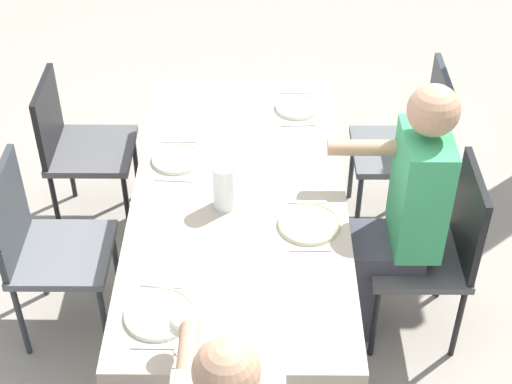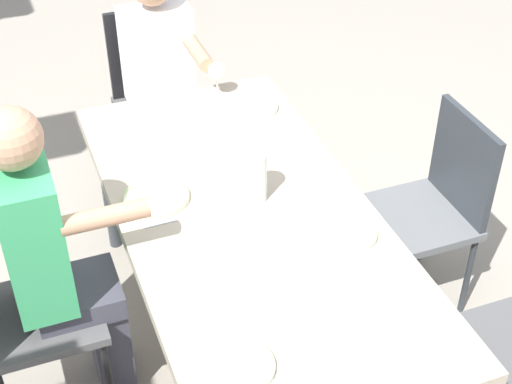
{
  "view_description": "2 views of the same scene",
  "coord_description": "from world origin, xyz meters",
  "px_view_note": "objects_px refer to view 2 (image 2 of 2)",
  "views": [
    {
      "loc": [
        2.67,
        0.09,
        2.93
      ],
      "look_at": [
        0.03,
        0.07,
        0.79
      ],
      "focal_mm": 55.23,
      "sensor_mm": 36.0,
      "label": 1
    },
    {
      "loc": [
        -2.1,
        0.76,
        2.57
      ],
      "look_at": [
        -0.04,
        -0.02,
        0.9
      ],
      "focal_mm": 53.66,
      "sensor_mm": 36.0,
      "label": 2
    }
  ],
  "objects_px": {
    "chair_mid_north": "(15,308)",
    "plate_1": "(346,233)",
    "chair_mid_south": "(434,201)",
    "water_pitcher": "(254,179)",
    "plate_3": "(250,107)",
    "diner_man_white": "(163,84)",
    "chair_head_east": "(155,91)",
    "plate_0": "(239,366)",
    "dining_table": "(248,227)",
    "diner_woman_green": "(55,256)",
    "wine_glass_3": "(217,72)",
    "plate_2": "(156,197)"
  },
  "relations": [
    {
      "from": "chair_head_east",
      "to": "chair_mid_north",
      "type": "bearing_deg",
      "value": 146.41
    },
    {
      "from": "plate_0",
      "to": "plate_1",
      "type": "height_order",
      "value": "same"
    },
    {
      "from": "water_pitcher",
      "to": "diner_man_white",
      "type": "bearing_deg",
      "value": 2.71
    },
    {
      "from": "chair_head_east",
      "to": "plate_2",
      "type": "distance_m",
      "value": 1.25
    },
    {
      "from": "chair_mid_north",
      "to": "chair_mid_south",
      "type": "relative_size",
      "value": 0.99
    },
    {
      "from": "diner_woman_green",
      "to": "wine_glass_3",
      "type": "relative_size",
      "value": 7.87
    },
    {
      "from": "dining_table",
      "to": "plate_1",
      "type": "height_order",
      "value": "plate_1"
    },
    {
      "from": "wine_glass_3",
      "to": "dining_table",
      "type": "bearing_deg",
      "value": 168.59
    },
    {
      "from": "diner_woman_green",
      "to": "plate_2",
      "type": "height_order",
      "value": "diner_woman_green"
    },
    {
      "from": "chair_mid_south",
      "to": "plate_2",
      "type": "xyz_separation_m",
      "value": [
        0.14,
        1.18,
        0.24
      ]
    },
    {
      "from": "plate_1",
      "to": "water_pitcher",
      "type": "bearing_deg",
      "value": 36.22
    },
    {
      "from": "dining_table",
      "to": "plate_0",
      "type": "height_order",
      "value": "plate_0"
    },
    {
      "from": "chair_mid_north",
      "to": "water_pitcher",
      "type": "xyz_separation_m",
      "value": [
        0.01,
        -0.95,
        0.33
      ]
    },
    {
      "from": "plate_0",
      "to": "plate_1",
      "type": "distance_m",
      "value": 0.72
    },
    {
      "from": "chair_head_east",
      "to": "plate_3",
      "type": "relative_size",
      "value": 3.73
    },
    {
      "from": "chair_head_east",
      "to": "plate_0",
      "type": "relative_size",
      "value": 4.32
    },
    {
      "from": "chair_mid_south",
      "to": "water_pitcher",
      "type": "relative_size",
      "value": 4.44
    },
    {
      "from": "chair_mid_north",
      "to": "wine_glass_3",
      "type": "xyz_separation_m",
      "value": [
        0.81,
        -1.07,
        0.36
      ]
    },
    {
      "from": "chair_mid_north",
      "to": "diner_woman_green",
      "type": "xyz_separation_m",
      "value": [
        -0.0,
        -0.18,
        0.2
      ]
    },
    {
      "from": "dining_table",
      "to": "water_pitcher",
      "type": "xyz_separation_m",
      "value": [
        0.09,
        -0.06,
        0.16
      ]
    },
    {
      "from": "chair_mid_north",
      "to": "plate_1",
      "type": "bearing_deg",
      "value": -104.56
    },
    {
      "from": "chair_mid_south",
      "to": "chair_head_east",
      "type": "xyz_separation_m",
      "value": [
        1.34,
        0.89,
        0.01
      ]
    },
    {
      "from": "plate_0",
      "to": "diner_woman_green",
      "type": "bearing_deg",
      "value": 30.16
    },
    {
      "from": "chair_mid_north",
      "to": "water_pitcher",
      "type": "distance_m",
      "value": 1.0
    },
    {
      "from": "chair_mid_south",
      "to": "plate_1",
      "type": "xyz_separation_m",
      "value": [
        -0.31,
        0.6,
        0.24
      ]
    },
    {
      "from": "water_pitcher",
      "to": "plate_0",
      "type": "bearing_deg",
      "value": 156.22
    },
    {
      "from": "dining_table",
      "to": "chair_head_east",
      "type": "distance_m",
      "value": 1.42
    },
    {
      "from": "chair_head_east",
      "to": "diner_woman_green",
      "type": "relative_size",
      "value": 0.71
    },
    {
      "from": "plate_1",
      "to": "dining_table",
      "type": "bearing_deg",
      "value": 51.03
    },
    {
      "from": "diner_woman_green",
      "to": "water_pitcher",
      "type": "bearing_deg",
      "value": -88.68
    },
    {
      "from": "plate_3",
      "to": "diner_man_white",
      "type": "bearing_deg",
      "value": 28.35
    },
    {
      "from": "diner_man_white",
      "to": "plate_3",
      "type": "bearing_deg",
      "value": -151.65
    },
    {
      "from": "chair_head_east",
      "to": "plate_2",
      "type": "height_order",
      "value": "chair_head_east"
    },
    {
      "from": "water_pitcher",
      "to": "diner_woman_green",
      "type": "bearing_deg",
      "value": 91.32
    },
    {
      "from": "chair_mid_north",
      "to": "chair_head_east",
      "type": "height_order",
      "value": "chair_head_east"
    },
    {
      "from": "plate_1",
      "to": "plate_3",
      "type": "bearing_deg",
      "value": 0.94
    },
    {
      "from": "chair_mid_north",
      "to": "plate_2",
      "type": "bearing_deg",
      "value": -76.46
    },
    {
      "from": "plate_3",
      "to": "plate_0",
      "type": "bearing_deg",
      "value": 158.26
    },
    {
      "from": "plate_1",
      "to": "water_pitcher",
      "type": "distance_m",
      "value": 0.41
    },
    {
      "from": "plate_0",
      "to": "chair_head_east",
      "type": "bearing_deg",
      "value": -7.62
    },
    {
      "from": "dining_table",
      "to": "plate_3",
      "type": "height_order",
      "value": "plate_3"
    },
    {
      "from": "plate_1",
      "to": "plate_3",
      "type": "xyz_separation_m",
      "value": [
        0.95,
        0.02,
        -0.0
      ]
    },
    {
      "from": "dining_table",
      "to": "plate_1",
      "type": "bearing_deg",
      "value": -128.97
    },
    {
      "from": "diner_man_white",
      "to": "diner_woman_green",
      "type": "bearing_deg",
      "value": 148.3
    },
    {
      "from": "diner_woman_green",
      "to": "plate_2",
      "type": "bearing_deg",
      "value": -70.69
    },
    {
      "from": "water_pitcher",
      "to": "chair_mid_north",
      "type": "bearing_deg",
      "value": 90.9
    },
    {
      "from": "chair_head_east",
      "to": "wine_glass_3",
      "type": "relative_size",
      "value": 5.6
    },
    {
      "from": "chair_head_east",
      "to": "dining_table",
      "type": "bearing_deg",
      "value": 180.0
    },
    {
      "from": "wine_glass_3",
      "to": "water_pitcher",
      "type": "bearing_deg",
      "value": 171.38
    },
    {
      "from": "plate_1",
      "to": "diner_man_white",
      "type": "bearing_deg",
      "value": 11.21
    }
  ]
}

